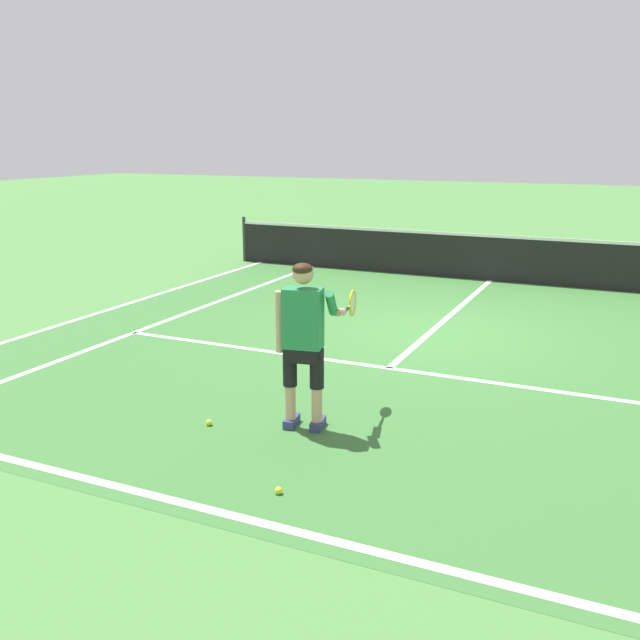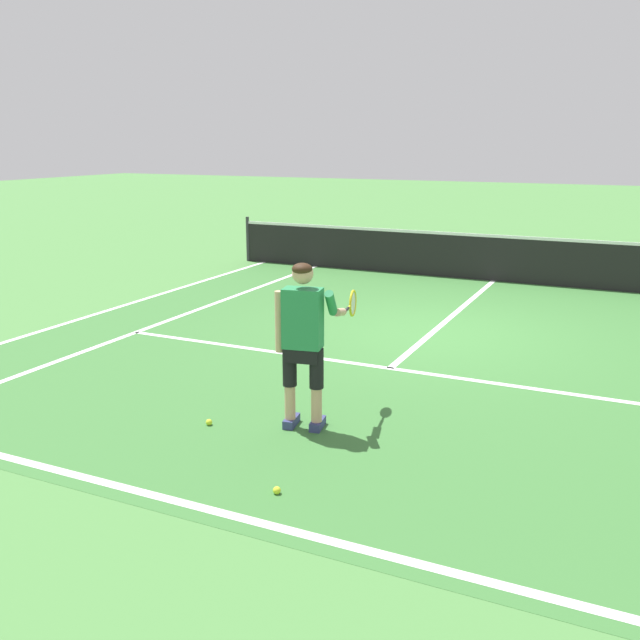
# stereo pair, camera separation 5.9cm
# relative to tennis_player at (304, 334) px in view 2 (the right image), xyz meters

# --- Properties ---
(ground_plane) EXTENTS (80.00, 80.00, 0.00)m
(ground_plane) POSITION_rel_tennis_player_xyz_m (0.15, 4.13, -0.99)
(ground_plane) COLOR #477F3D
(court_inner_surface) EXTENTS (10.98, 10.79, 0.00)m
(court_inner_surface) POSITION_rel_tennis_player_xyz_m (0.15, 3.38, -0.99)
(court_inner_surface) COLOR #387033
(court_inner_surface) RESTS_ON ground
(line_baseline) EXTENTS (10.98, 0.10, 0.01)m
(line_baseline) POSITION_rel_tennis_player_xyz_m (0.15, -1.82, -0.99)
(line_baseline) COLOR white
(line_baseline) RESTS_ON ground
(line_service) EXTENTS (8.23, 0.10, 0.01)m
(line_service) POSITION_rel_tennis_player_xyz_m (0.15, 2.17, -0.99)
(line_service) COLOR white
(line_service) RESTS_ON ground
(line_centre_service) EXTENTS (0.10, 6.40, 0.01)m
(line_centre_service) POSITION_rel_tennis_player_xyz_m (0.15, 5.37, -0.99)
(line_centre_service) COLOR white
(line_centre_service) RESTS_ON ground
(line_singles_left) EXTENTS (0.10, 10.39, 0.01)m
(line_singles_left) POSITION_rel_tennis_player_xyz_m (-3.97, 3.38, -0.99)
(line_singles_left) COLOR white
(line_singles_left) RESTS_ON ground
(line_doubles_left) EXTENTS (0.10, 10.39, 0.01)m
(line_doubles_left) POSITION_rel_tennis_player_xyz_m (-5.34, 3.38, -0.99)
(line_doubles_left) COLOR white
(line_doubles_left) RESTS_ON ground
(tennis_net) EXTENTS (11.96, 0.08, 1.07)m
(tennis_net) POSITION_rel_tennis_player_xyz_m (0.15, 8.57, -0.49)
(tennis_net) COLOR #333338
(tennis_net) RESTS_ON ground
(tennis_player) EXTENTS (0.59, 1.19, 1.71)m
(tennis_player) POSITION_rel_tennis_player_xyz_m (0.00, 0.00, 0.00)
(tennis_player) COLOR navy
(tennis_player) RESTS_ON ground
(tennis_ball_near_feet) EXTENTS (0.07, 0.07, 0.07)m
(tennis_ball_near_feet) POSITION_rel_tennis_player_xyz_m (0.41, -1.36, -0.96)
(tennis_ball_near_feet) COLOR #CCE02D
(tennis_ball_near_feet) RESTS_ON ground
(tennis_ball_by_baseline) EXTENTS (0.07, 0.07, 0.07)m
(tennis_ball_by_baseline) POSITION_rel_tennis_player_xyz_m (-0.92, -0.38, -0.96)
(tennis_ball_by_baseline) COLOR #CCE02D
(tennis_ball_by_baseline) RESTS_ON ground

